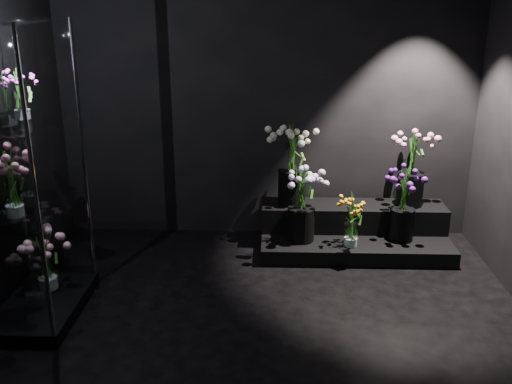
{
  "coord_description": "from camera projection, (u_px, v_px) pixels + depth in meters",
  "views": [
    {
      "loc": [
        0.08,
        -3.44,
        2.28
      ],
      "look_at": [
        -0.08,
        1.2,
        0.7
      ],
      "focal_mm": 40.0,
      "sensor_mm": 36.0,
      "label": 1
    }
  ],
  "objects": [
    {
      "name": "bouquet_purple",
      "position": [
        403.0,
        201.0,
        5.19
      ],
      "size": [
        0.38,
        0.38,
        0.68
      ],
      "rotation": [
        0.0,
        0.0,
        0.17
      ],
      "color": "black",
      "rests_on": "display_riser"
    },
    {
      "name": "wall_back",
      "position": [
        267.0,
        95.0,
        5.43
      ],
      "size": [
        4.0,
        0.0,
        4.0
      ],
      "primitive_type": "plane",
      "rotation": [
        1.57,
        0.0,
        0.0
      ],
      "color": "black",
      "rests_on": "floor"
    },
    {
      "name": "bouquet_case_magenta",
      "position": [
        20.0,
        94.0,
        3.95
      ],
      "size": [
        0.28,
        0.28,
        0.34
      ],
      "rotation": [
        0.0,
        0.0,
        -0.27
      ],
      "color": "white",
      "rests_on": "display_case"
    },
    {
      "name": "display_case",
      "position": [
        25.0,
        178.0,
        4.02
      ],
      "size": [
        0.59,
        0.98,
        2.15
      ],
      "color": "black",
      "rests_on": "floor"
    },
    {
      "name": "wall_front",
      "position": [
        247.0,
        319.0,
        1.64
      ],
      "size": [
        4.0,
        0.0,
        4.0
      ],
      "primitive_type": "plane",
      "rotation": [
        -1.57,
        0.0,
        0.0
      ],
      "color": "black",
      "rests_on": "floor"
    },
    {
      "name": "display_riser",
      "position": [
        354.0,
        231.0,
        5.47
      ],
      "size": [
        1.76,
        0.78,
        0.39
      ],
      "color": "black",
      "rests_on": "floor"
    },
    {
      "name": "bouquet_lilac",
      "position": [
        301.0,
        202.0,
        5.18
      ],
      "size": [
        0.44,
        0.44,
        0.67
      ],
      "rotation": [
        0.0,
        0.0,
        0.34
      ],
      "color": "black",
      "rests_on": "display_riser"
    },
    {
      "name": "bouquet_case_pink",
      "position": [
        11.0,
        182.0,
        3.89
      ],
      "size": [
        0.34,
        0.34,
        0.47
      ],
      "rotation": [
        0.0,
        0.0,
        -0.1
      ],
      "color": "white",
      "rests_on": "display_case"
    },
    {
      "name": "floor",
      "position": [
        262.0,
        341.0,
        3.99
      ],
      "size": [
        4.0,
        4.0,
        0.0
      ],
      "primitive_type": "plane",
      "color": "black",
      "rests_on": "ground"
    },
    {
      "name": "bouquet_case_base_pink",
      "position": [
        45.0,
        259.0,
        4.43
      ],
      "size": [
        0.36,
        0.36,
        0.48
      ],
      "rotation": [
        0.0,
        0.0,
        -0.12
      ],
      "color": "white",
      "rests_on": "display_case"
    },
    {
      "name": "bouquet_orange_bells",
      "position": [
        352.0,
        220.0,
        5.09
      ],
      "size": [
        0.29,
        0.29,
        0.49
      ],
      "rotation": [
        0.0,
        0.0,
        -0.12
      ],
      "color": "white",
      "rests_on": "display_riser"
    },
    {
      "name": "bouquet_pink_roses",
      "position": [
        412.0,
        166.0,
        5.36
      ],
      "size": [
        0.41,
        0.41,
        0.7
      ],
      "rotation": [
        0.0,
        0.0,
        -0.21
      ],
      "color": "black",
      "rests_on": "display_riser"
    },
    {
      "name": "bouquet_cream_roses",
      "position": [
        292.0,
        158.0,
        5.38
      ],
      "size": [
        0.5,
        0.5,
        0.78
      ],
      "rotation": [
        0.0,
        0.0,
        -0.27
      ],
      "color": "black",
      "rests_on": "display_riser"
    }
  ]
}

